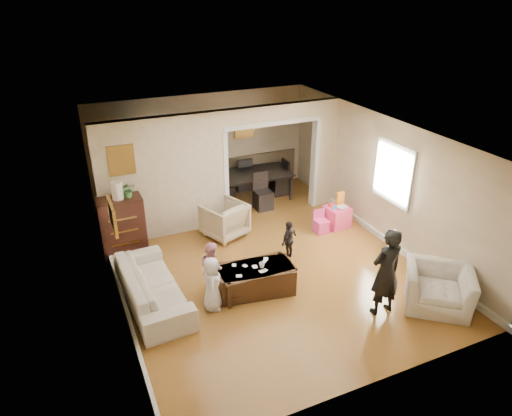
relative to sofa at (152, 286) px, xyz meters
name	(u,v)px	position (x,y,z in m)	size (l,w,h in m)	color
floor	(260,259)	(2.23, 0.48, -0.32)	(7.00, 7.00, 0.00)	#A56D2A
partition_left	(164,178)	(0.86, 2.28, 0.98)	(2.75, 0.18, 2.60)	beige
partition_right	(324,153)	(4.71, 2.28, 0.98)	(0.55, 0.18, 2.60)	beige
partition_header	(272,113)	(3.33, 2.28, 2.10)	(2.22, 0.18, 0.35)	beige
window_pane	(394,173)	(4.96, 0.08, 1.23)	(0.03, 0.95, 1.10)	white
framed_art_partition	(121,160)	(0.03, 2.18, 1.53)	(0.45, 0.03, 0.55)	brown
framed_art_sofa_wall	(112,216)	(-0.48, -0.12, 1.48)	(0.03, 0.55, 0.40)	brown
framed_art_alcove	(244,126)	(3.33, 3.92, 1.38)	(0.45, 0.03, 0.55)	brown
sofa	(152,286)	(0.00, 0.00, 0.00)	(2.21, 0.86, 0.64)	beige
armchair_back	(224,220)	(1.94, 1.70, 0.06)	(0.81, 0.83, 0.76)	#C8AF8B
armchair_front	(438,288)	(4.37, -2.03, 0.03)	(1.07, 0.93, 0.70)	beige
dresser	(122,226)	(-0.16, 1.88, 0.27)	(0.86, 0.49, 1.19)	#33140F
table_lamp	(117,190)	(-0.16, 1.88, 1.05)	(0.22, 0.22, 0.36)	beige
potted_plant	(128,190)	(0.04, 1.88, 1.02)	(0.28, 0.24, 0.31)	#3C7735
coffee_table	(256,279)	(1.73, -0.43, -0.08)	(1.31, 0.65, 0.49)	#381F12
coffee_cup	(262,265)	(1.83, -0.48, 0.22)	(0.10, 0.10, 0.10)	silver
play_table	(337,216)	(4.39, 1.08, -0.09)	(0.49, 0.49, 0.47)	#FF437A
cereal_box	(340,198)	(4.51, 1.18, 0.30)	(0.20, 0.07, 0.30)	yellow
cyan_cup	(335,207)	(4.29, 1.03, 0.19)	(0.08, 0.08, 0.08)	#29B8CF
toy_block	(330,205)	(4.27, 1.20, 0.17)	(0.08, 0.06, 0.05)	red
play_bowl	(342,208)	(4.44, 0.96, 0.17)	(0.22, 0.22, 0.05)	white
dining_table	(252,186)	(3.26, 3.21, 0.02)	(1.95, 1.09, 0.69)	black
adult_person	(386,272)	(3.41, -1.80, 0.45)	(0.57, 0.37, 1.55)	black
child_kneel_a	(212,284)	(0.88, -0.58, 0.16)	(0.47, 0.31, 0.97)	silver
child_kneel_b	(212,268)	(1.03, -0.13, 0.17)	(0.48, 0.37, 0.99)	pink
child_toddler	(289,240)	(2.78, 0.32, 0.08)	(0.48, 0.20, 0.81)	black
craft_papers	(254,267)	(1.71, -0.40, 0.17)	(0.76, 0.47, 0.00)	white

